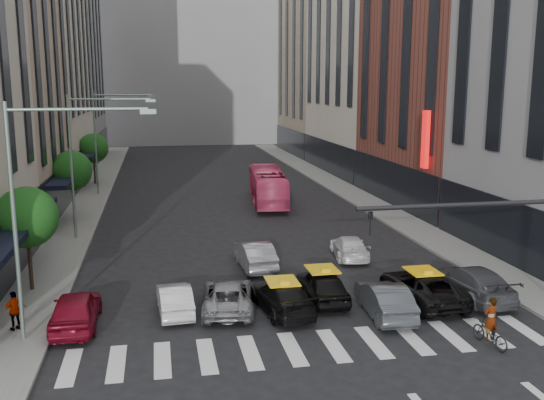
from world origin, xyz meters
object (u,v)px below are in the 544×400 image
streetlamp_mid (86,147)px  car_white_front (175,299)px  streetlamp_far (106,129)px  bus (268,186)px  streetlamp_near (39,190)px  taxi_center (322,285)px  car_red (76,309)px  pedestrian_far (15,311)px  motorcycle (490,334)px  taxi_left (282,297)px

streetlamp_mid → car_white_front: streetlamp_mid is taller
streetlamp_far → bus: (13.25, -6.56, -4.43)m
streetlamp_near → taxi_center: streetlamp_near is taller
car_red → streetlamp_far: bearing=-88.3°
streetlamp_far → bus: 15.44m
streetlamp_mid → bus: streetlamp_mid is taller
pedestrian_far → streetlamp_near: bearing=107.7°
streetlamp_near → pedestrian_far: bearing=145.1°
streetlamp_far → pedestrian_far: streetlamp_far is taller
taxi_center → bus: bearing=-94.6°
motorcycle → taxi_center: bearing=-61.5°
streetlamp_far → motorcycle: bearing=-65.3°
car_red → pedestrian_far: size_ratio=2.83×
car_white_front → bus: bearing=-113.2°
bus → streetlamp_near: bearing=68.1°
streetlamp_near → motorcycle: size_ratio=4.84×
car_red → taxi_center: size_ratio=1.04×
motorcycle → taxi_left: bearing=-46.4°
car_red → taxi_center: car_red is taller
streetlamp_mid → taxi_center: size_ratio=2.08×
car_white_front → bus: bus is taller
streetlamp_mid → taxi_left: size_ratio=1.92×
taxi_center → motorcycle: bearing=129.4°
taxi_center → motorcycle: 7.70m
pedestrian_far → car_white_front: bearing=151.8°
bus → taxi_left: bearing=86.7°
streetlamp_near → streetlamp_mid: same height
taxi_center → bus: (1.74, 23.16, 0.74)m
streetlamp_mid → motorcycle: bearing=-50.1°
streetlamp_mid → pedestrian_far: size_ratio=5.67×
streetlamp_near → streetlamp_mid: size_ratio=1.00×
pedestrian_far → motorcycle: bearing=128.0°
streetlamp_near → bus: (13.25, 25.44, -4.43)m
streetlamp_mid → taxi_left: 18.24m
streetlamp_mid → motorcycle: 26.17m
taxi_left → streetlamp_near: bearing=0.3°
bus → motorcycle: size_ratio=5.69×
streetlamp_mid → car_white_front: size_ratio=2.31×
car_red → pedestrian_far: pedestrian_far is taller
car_red → bus: 27.26m
taxi_center → motorcycle: size_ratio=2.33×
streetlamp_near → car_white_front: (4.84, 2.02, -5.26)m
streetlamp_far → car_white_front: streetlamp_far is taller
streetlamp_mid → bus: 16.86m
streetlamp_far → motorcycle: size_ratio=4.84×
car_white_front → pedestrian_far: (-6.28, -1.02, 0.30)m
streetlamp_far → taxi_center: streetlamp_far is taller
car_white_front → motorcycle: bearing=150.5°
streetlamp_near → streetlamp_mid: 16.00m
streetlamp_mid → motorcycle: (16.43, -19.64, -5.42)m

